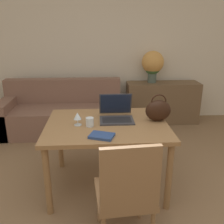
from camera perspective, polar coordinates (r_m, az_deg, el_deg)
wall_back at (r=4.53m, az=-1.47°, el=15.10°), size 10.00×0.06×2.70m
dining_table at (r=2.57m, az=-1.17°, el=-4.33°), size 1.23×0.95×0.73m
chair at (r=1.95m, az=3.31°, el=-17.56°), size 0.47×0.47×0.93m
couch at (r=4.21m, az=-11.21°, el=-0.45°), size 1.94×0.83×0.82m
sideboard at (r=4.57m, az=11.39°, el=2.15°), size 1.26×0.40×0.72m
laptop at (r=2.64m, az=0.95°, el=-0.09°), size 0.35×0.35×0.26m
drinking_glass at (r=2.46m, az=-5.10°, el=-2.28°), size 0.08×0.08×0.09m
wine_glass at (r=2.48m, az=-7.90°, el=-1.04°), size 0.08×0.08×0.13m
handbag at (r=2.60m, az=10.51°, el=0.41°), size 0.26×0.13×0.29m
flower_vase at (r=4.41m, az=9.29°, el=10.74°), size 0.38×0.38×0.54m
book at (r=2.23m, az=-2.36°, el=-5.46°), size 0.25×0.21×0.02m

